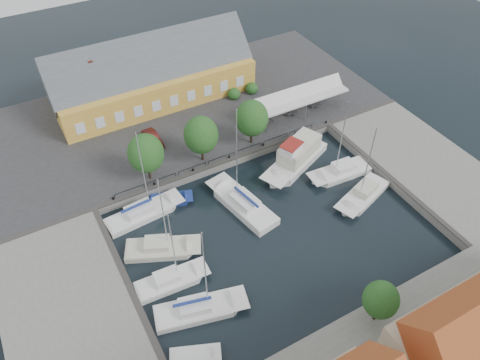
% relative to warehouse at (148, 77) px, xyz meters
% --- Properties ---
extents(ground, '(140.00, 140.00, 0.00)m').
position_rel_warehouse_xyz_m(ground, '(2.60, -28.36, -4.43)').
color(ground, black).
rests_on(ground, ground).
extents(north_quay, '(56.00, 26.00, 1.00)m').
position_rel_warehouse_xyz_m(north_quay, '(2.60, -5.36, -3.93)').
color(north_quay, '#2D2D30').
rests_on(north_quay, ground).
extents(west_quay, '(12.00, 24.00, 1.00)m').
position_rel_warehouse_xyz_m(west_quay, '(-19.40, -30.36, -3.93)').
color(west_quay, slate).
rests_on(west_quay, ground).
extents(east_quay, '(12.00, 24.00, 1.00)m').
position_rel_warehouse_xyz_m(east_quay, '(24.60, -30.36, -3.93)').
color(east_quay, slate).
rests_on(east_quay, ground).
extents(quay_edge_fittings, '(56.00, 24.72, 0.40)m').
position_rel_warehouse_xyz_m(quay_edge_fittings, '(2.62, -23.61, -3.37)').
color(quay_edge_fittings, '#383533').
rests_on(quay_edge_fittings, north_quay).
extents(warehouse, '(28.56, 14.00, 9.55)m').
position_rel_warehouse_xyz_m(warehouse, '(0.00, 0.00, 0.00)').
color(warehouse, gold).
rests_on(warehouse, north_quay).
extents(tent_canopy, '(14.00, 4.00, 2.83)m').
position_rel_warehouse_xyz_m(tent_canopy, '(16.60, -13.86, -0.74)').
color(tent_canopy, silver).
rests_on(tent_canopy, north_quay).
extents(quay_trees, '(18.20, 4.20, 6.30)m').
position_rel_warehouse_xyz_m(quay_trees, '(0.60, -16.36, 0.45)').
color(quay_trees, black).
rests_on(quay_trees, north_quay).
extents(car_silver, '(4.74, 3.36, 1.50)m').
position_rel_warehouse_xyz_m(car_silver, '(16.68, 3.10, -2.68)').
color(car_silver, '#A4A7AC').
rests_on(car_silver, north_quay).
extents(car_red, '(1.67, 4.24, 1.37)m').
position_rel_warehouse_xyz_m(car_red, '(-3.59, -10.22, -2.74)').
color(car_red, '#531513').
rests_on(car_red, north_quay).
extents(center_sailboat, '(4.79, 10.42, 13.71)m').
position_rel_warehouse_xyz_m(center_sailboat, '(1.43, -25.10, -4.07)').
color(center_sailboat, white).
rests_on(center_sailboat, ground).
extents(trawler, '(11.19, 7.24, 5.00)m').
position_rel_warehouse_xyz_m(trawler, '(10.98, -21.83, -3.41)').
color(trawler, white).
rests_on(trawler, ground).
extents(east_boat_a, '(8.32, 3.28, 11.54)m').
position_rel_warehouse_xyz_m(east_boat_a, '(14.75, -26.13, -4.17)').
color(east_boat_a, white).
rests_on(east_boat_a, ground).
extents(east_boat_b, '(8.55, 5.13, 11.23)m').
position_rel_warehouse_xyz_m(east_boat_b, '(14.56, -30.58, -4.17)').
color(east_boat_b, white).
rests_on(east_boat_b, ground).
extents(west_boat_a, '(9.37, 3.37, 12.07)m').
position_rel_warehouse_xyz_m(west_boat_a, '(-9.07, -20.79, -4.16)').
color(west_boat_a, white).
rests_on(west_boat_a, ground).
extents(west_boat_b, '(8.30, 5.72, 10.94)m').
position_rel_warehouse_xyz_m(west_boat_b, '(-9.19, -26.48, -4.17)').
color(west_boat_b, beige).
rests_on(west_boat_b, ground).
extents(west_boat_c, '(7.61, 2.81, 10.22)m').
position_rel_warehouse_xyz_m(west_boat_c, '(-9.89, -30.70, -4.17)').
color(west_boat_c, white).
rests_on(west_boat_c, ground).
extents(west_boat_d, '(9.22, 4.72, 11.88)m').
position_rel_warehouse_xyz_m(west_boat_d, '(-8.82, -34.94, -4.16)').
color(west_boat_d, white).
rests_on(west_boat_d, ground).
extents(launch_sw, '(4.80, 3.29, 0.98)m').
position_rel_warehouse_xyz_m(launch_sw, '(-11.10, -38.79, -4.34)').
color(launch_sw, white).
rests_on(launch_sw, ground).
extents(launch_nw, '(5.33, 3.59, 0.88)m').
position_rel_warehouse_xyz_m(launch_nw, '(-5.44, -20.13, -4.34)').
color(launch_nw, navy).
rests_on(launch_nw, ground).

